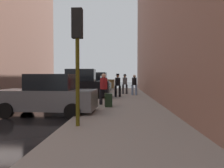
{
  "coord_description": "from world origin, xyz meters",
  "views": [
    {
      "loc": [
        5.88,
        -10.99,
        1.66
      ],
      "look_at": [
        5.21,
        3.04,
        1.22
      ],
      "focal_mm": 35.0,
      "sensor_mm": 36.0,
      "label": 1
    }
  ],
  "objects_px": {
    "pedestrian_in_red_jacket": "(104,87)",
    "pedestrian_in_jeans": "(134,84)",
    "fire_hydrant": "(105,92)",
    "traffic_light": "(77,41)",
    "parked_bronze_suv": "(97,82)",
    "rolling_suitcase": "(108,100)",
    "parked_gray_coupe": "(48,96)",
    "parked_black_suv": "(79,86)",
    "pedestrian_with_fedora": "(118,84)",
    "pedestrian_with_beanie": "(125,83)",
    "parked_dark_green_sedan": "(90,85)"
  },
  "relations": [
    {
      "from": "fire_hydrant",
      "to": "traffic_light",
      "type": "xyz_separation_m",
      "value": [
        0.05,
        -10.75,
        2.26
      ]
    },
    {
      "from": "parked_gray_coupe",
      "to": "pedestrian_in_jeans",
      "type": "height_order",
      "value": "pedestrian_in_jeans"
    },
    {
      "from": "pedestrian_with_fedora",
      "to": "parked_bronze_suv",
      "type": "bearing_deg",
      "value": 104.9
    },
    {
      "from": "pedestrian_in_red_jacket",
      "to": "traffic_light",
      "type": "bearing_deg",
      "value": -93.85
    },
    {
      "from": "pedestrian_with_beanie",
      "to": "parked_bronze_suv",
      "type": "bearing_deg",
      "value": 113.54
    },
    {
      "from": "parked_dark_green_sedan",
      "to": "pedestrian_with_beanie",
      "type": "relative_size",
      "value": 2.39
    },
    {
      "from": "pedestrian_in_red_jacket",
      "to": "pedestrian_in_jeans",
      "type": "xyz_separation_m",
      "value": [
        2.03,
        6.44,
        0.0
      ]
    },
    {
      "from": "pedestrian_with_beanie",
      "to": "rolling_suitcase",
      "type": "height_order",
      "value": "pedestrian_with_beanie"
    },
    {
      "from": "parked_black_suv",
      "to": "pedestrian_in_red_jacket",
      "type": "bearing_deg",
      "value": -62.0
    },
    {
      "from": "parked_black_suv",
      "to": "pedestrian_in_red_jacket",
      "type": "height_order",
      "value": "parked_black_suv"
    },
    {
      "from": "parked_bronze_suv",
      "to": "rolling_suitcase",
      "type": "bearing_deg",
      "value": -81.29
    },
    {
      "from": "parked_black_suv",
      "to": "parked_gray_coupe",
      "type": "bearing_deg",
      "value": -90.0
    },
    {
      "from": "parked_black_suv",
      "to": "pedestrian_in_jeans",
      "type": "distance_m",
      "value": 4.82
    },
    {
      "from": "parked_bronze_suv",
      "to": "parked_dark_green_sedan",
      "type": "bearing_deg",
      "value": -90.0
    },
    {
      "from": "parked_bronze_suv",
      "to": "parked_black_suv",
      "type": "bearing_deg",
      "value": -90.0
    },
    {
      "from": "parked_gray_coupe",
      "to": "rolling_suitcase",
      "type": "height_order",
      "value": "parked_gray_coupe"
    },
    {
      "from": "parked_dark_green_sedan",
      "to": "parked_bronze_suv",
      "type": "relative_size",
      "value": 0.91
    },
    {
      "from": "parked_gray_coupe",
      "to": "parked_black_suv",
      "type": "relative_size",
      "value": 0.92
    },
    {
      "from": "parked_gray_coupe",
      "to": "parked_black_suv",
      "type": "distance_m",
      "value": 6.74
    },
    {
      "from": "fire_hydrant",
      "to": "pedestrian_with_fedora",
      "type": "relative_size",
      "value": 0.4
    },
    {
      "from": "traffic_light",
      "to": "pedestrian_with_beanie",
      "type": "bearing_deg",
      "value": 82.94
    },
    {
      "from": "parked_black_suv",
      "to": "pedestrian_with_fedora",
      "type": "distance_m",
      "value": 2.95
    },
    {
      "from": "parked_bronze_suv",
      "to": "pedestrian_in_jeans",
      "type": "height_order",
      "value": "parked_bronze_suv"
    },
    {
      "from": "pedestrian_in_jeans",
      "to": "rolling_suitcase",
      "type": "height_order",
      "value": "pedestrian_in_jeans"
    },
    {
      "from": "pedestrian_in_red_jacket",
      "to": "rolling_suitcase",
      "type": "height_order",
      "value": "pedestrian_in_red_jacket"
    },
    {
      "from": "parked_black_suv",
      "to": "pedestrian_in_red_jacket",
      "type": "xyz_separation_m",
      "value": [
        2.21,
        -4.15,
        0.07
      ]
    },
    {
      "from": "fire_hydrant",
      "to": "traffic_light",
      "type": "height_order",
      "value": "traffic_light"
    },
    {
      "from": "parked_bronze_suv",
      "to": "pedestrian_with_fedora",
      "type": "bearing_deg",
      "value": -75.1
    },
    {
      "from": "parked_gray_coupe",
      "to": "fire_hydrant",
      "type": "height_order",
      "value": "parked_gray_coupe"
    },
    {
      "from": "parked_gray_coupe",
      "to": "traffic_light",
      "type": "distance_m",
      "value": 3.78
    },
    {
      "from": "traffic_light",
      "to": "pedestrian_in_jeans",
      "type": "xyz_separation_m",
      "value": [
        2.39,
        11.71,
        -1.65
      ]
    },
    {
      "from": "pedestrian_with_beanie",
      "to": "rolling_suitcase",
      "type": "xyz_separation_m",
      "value": [
        -0.94,
        -8.47,
        -0.65
      ]
    },
    {
      "from": "pedestrian_with_fedora",
      "to": "parked_gray_coupe",
      "type": "bearing_deg",
      "value": -111.28
    },
    {
      "from": "fire_hydrant",
      "to": "rolling_suitcase",
      "type": "xyz_separation_m",
      "value": [
        0.71,
        -6.26,
        -0.01
      ]
    },
    {
      "from": "parked_gray_coupe",
      "to": "parked_dark_green_sedan",
      "type": "relative_size",
      "value": 1.0
    },
    {
      "from": "pedestrian_in_red_jacket",
      "to": "pedestrian_in_jeans",
      "type": "height_order",
      "value": "same"
    },
    {
      "from": "parked_dark_green_sedan",
      "to": "pedestrian_with_fedora",
      "type": "xyz_separation_m",
      "value": [
        2.88,
        -5.21,
        0.29
      ]
    },
    {
      "from": "pedestrian_with_beanie",
      "to": "rolling_suitcase",
      "type": "distance_m",
      "value": 8.55
    },
    {
      "from": "pedestrian_in_jeans",
      "to": "pedestrian_with_fedora",
      "type": "bearing_deg",
      "value": -129.7
    },
    {
      "from": "traffic_light",
      "to": "parked_dark_green_sedan",
      "type": "bearing_deg",
      "value": 96.91
    },
    {
      "from": "parked_dark_green_sedan",
      "to": "rolling_suitcase",
      "type": "relative_size",
      "value": 4.09
    },
    {
      "from": "parked_black_suv",
      "to": "fire_hydrant",
      "type": "distance_m",
      "value": 2.3
    },
    {
      "from": "pedestrian_with_fedora",
      "to": "parked_black_suv",
      "type": "bearing_deg",
      "value": -167.25
    },
    {
      "from": "pedestrian_with_beanie",
      "to": "pedestrian_in_jeans",
      "type": "height_order",
      "value": "pedestrian_with_beanie"
    },
    {
      "from": "fire_hydrant",
      "to": "rolling_suitcase",
      "type": "relative_size",
      "value": 0.68
    },
    {
      "from": "parked_gray_coupe",
      "to": "parked_bronze_suv",
      "type": "distance_m",
      "value": 18.21
    },
    {
      "from": "parked_black_suv",
      "to": "parked_dark_green_sedan",
      "type": "bearing_deg",
      "value": 90.0
    },
    {
      "from": "pedestrian_in_red_jacket",
      "to": "pedestrian_with_beanie",
      "type": "bearing_deg",
      "value": 80.77
    },
    {
      "from": "traffic_light",
      "to": "pedestrian_with_beanie",
      "type": "relative_size",
      "value": 2.03
    },
    {
      "from": "parked_gray_coupe",
      "to": "pedestrian_in_jeans",
      "type": "distance_m",
      "value": 9.98
    }
  ]
}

